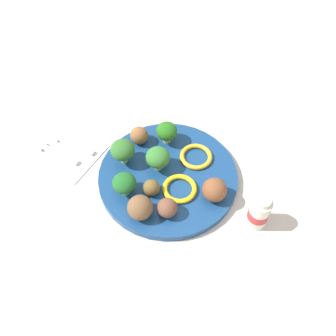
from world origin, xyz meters
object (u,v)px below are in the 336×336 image
(broccoli_floret_mid_right, at_px, (158,158))
(yogurt_bottle, at_px, (259,212))
(pepper_ring_back_left, at_px, (180,189))
(pepper_ring_center, at_px, (196,157))
(broccoli_floret_back_left, at_px, (124,183))
(meatball_back_right, at_px, (139,135))
(broccoli_floret_near_rim, at_px, (123,150))
(meatball_mid_right, at_px, (167,208))
(fork, at_px, (52,151))
(broccoli_floret_mid_left, at_px, (167,132))
(napkin, at_px, (61,148))
(meatball_near_rim, at_px, (214,190))
(meatball_front_left, at_px, (151,188))
(knife, at_px, (64,140))
(meatball_center, at_px, (140,208))
(plate, at_px, (168,176))

(broccoli_floret_mid_right, distance_m, yogurt_bottle, 0.22)
(pepper_ring_back_left, relative_size, pepper_ring_center, 1.00)
(broccoli_floret_back_left, xyz_separation_m, pepper_ring_center, (-0.09, -0.14, -0.02))
(meatball_back_right, distance_m, yogurt_bottle, 0.29)
(broccoli_floret_near_rim, height_order, meatball_back_right, broccoli_floret_near_rim)
(meatball_mid_right, xyz_separation_m, fork, (0.29, -0.04, -0.03))
(pepper_ring_center, bearing_deg, pepper_ring_back_left, 91.26)
(yogurt_bottle, bearing_deg, pepper_ring_back_left, 1.94)
(broccoli_floret_mid_left, bearing_deg, pepper_ring_back_left, 126.56)
(broccoli_floret_near_rim, relative_size, broccoli_floret_mid_left, 1.13)
(meatball_back_right, bearing_deg, napkin, 27.81)
(broccoli_floret_mid_right, relative_size, meatball_mid_right, 1.36)
(broccoli_floret_mid_right, bearing_deg, meatball_back_right, -34.25)
(meatball_mid_right, distance_m, napkin, 0.29)
(napkin, bearing_deg, meatball_mid_right, 169.02)
(broccoli_floret_near_rim, distance_m, napkin, 0.16)
(yogurt_bottle, bearing_deg, broccoli_floret_mid_right, -7.19)
(meatball_back_right, distance_m, napkin, 0.17)
(meatball_near_rim, height_order, meatball_front_left, meatball_near_rim)
(meatball_near_rim, distance_m, meatball_back_right, 0.20)
(knife, bearing_deg, broccoli_floret_mid_left, -157.31)
(yogurt_bottle, bearing_deg, pepper_ring_center, -27.76)
(meatball_near_rim, height_order, fork, meatball_near_rim)
(meatball_center, bearing_deg, broccoli_floret_mid_left, -79.62)
(napkin, bearing_deg, pepper_ring_back_left, -179.57)
(plate, height_order, meatball_center, meatball_center)
(broccoli_floret_back_left, bearing_deg, pepper_ring_back_left, -152.53)
(plate, xyz_separation_m, yogurt_bottle, (-0.19, 0.02, 0.03))
(broccoli_floret_near_rim, bearing_deg, napkin, 7.33)
(meatball_front_left, relative_size, napkin, 0.19)
(meatball_mid_right, xyz_separation_m, yogurt_bottle, (-0.15, -0.06, 0.00))
(broccoli_floret_near_rim, xyz_separation_m, meatball_near_rim, (-0.20, 0.00, -0.01))
(broccoli_floret_near_rim, xyz_separation_m, broccoli_floret_back_left, (-0.04, 0.06, -0.01))
(yogurt_bottle, bearing_deg, meatball_center, 23.23)
(broccoli_floret_back_left, bearing_deg, meatball_front_left, -156.36)
(broccoli_floret_mid_left, relative_size, meatball_center, 1.04)
(broccoli_floret_mid_left, distance_m, broccoli_floret_mid_right, 0.07)
(broccoli_floret_near_rim, distance_m, yogurt_bottle, 0.29)
(broccoli_floret_mid_left, height_order, meatball_back_right, broccoli_floret_mid_left)
(meatball_mid_right, bearing_deg, meatball_back_right, -46.13)
(plate, xyz_separation_m, knife, (0.25, 0.01, -0.00))
(meatball_near_rim, bearing_deg, meatball_back_right, -18.32)
(meatball_back_right, height_order, yogurt_bottle, yogurt_bottle)
(meatball_center, xyz_separation_m, yogurt_bottle, (-0.20, -0.08, -0.00))
(meatball_back_right, relative_size, meatball_mid_right, 1.02)
(napkin, xyz_separation_m, yogurt_bottle, (-0.43, -0.01, 0.03))
(meatball_front_left, relative_size, yogurt_bottle, 0.42)
(napkin, bearing_deg, broccoli_floret_near_rim, -172.67)
(meatball_front_left, relative_size, meatball_mid_right, 0.87)
(meatball_mid_right, relative_size, yogurt_bottle, 0.48)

